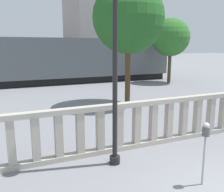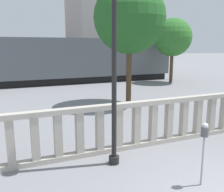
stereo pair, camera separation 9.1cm
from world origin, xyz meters
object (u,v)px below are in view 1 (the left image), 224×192
(parking_meter, at_px, (206,136))
(train_near, at_px, (61,60))
(tree_left, at_px, (128,18))
(train_far, at_px, (62,55))
(tree_right, at_px, (171,37))
(lamppost, at_px, (115,19))

(parking_meter, relative_size, train_near, 0.07)
(parking_meter, xyz_separation_m, tree_left, (2.00, 7.48, 3.21))
(tree_left, bearing_deg, parking_meter, -104.94)
(train_near, distance_m, train_far, 14.72)
(tree_right, bearing_deg, lamppost, -131.41)
(train_near, xyz_separation_m, train_far, (3.25, 14.36, -0.15))
(train_near, relative_size, train_far, 0.99)
(tree_left, distance_m, tree_right, 8.78)
(lamppost, bearing_deg, tree_right, 48.59)
(train_near, relative_size, tree_right, 3.67)
(lamppost, bearing_deg, parking_meter, -51.34)
(train_near, distance_m, tree_right, 9.02)
(train_far, relative_size, tree_right, 3.71)
(lamppost, relative_size, train_near, 0.30)
(parking_meter, bearing_deg, lamppost, 128.66)
(parking_meter, relative_size, tree_right, 0.27)
(train_far, bearing_deg, train_near, -102.76)
(tree_right, bearing_deg, parking_meter, -123.67)
(train_near, distance_m, tree_left, 9.33)
(lamppost, xyz_separation_m, train_far, (5.10, 29.05, -1.86))
(parking_meter, distance_m, tree_right, 15.93)
(train_far, distance_m, tree_left, 23.45)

